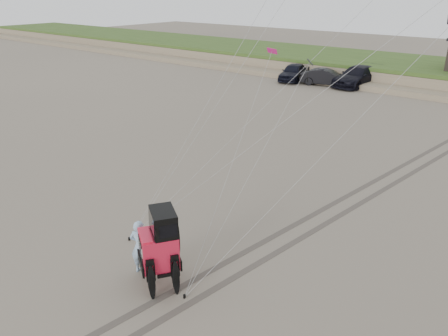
{
  "coord_description": "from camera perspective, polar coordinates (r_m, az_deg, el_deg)",
  "views": [
    {
      "loc": [
        8.5,
        -8.43,
        8.74
      ],
      "look_at": [
        -0.76,
        3.0,
        2.6
      ],
      "focal_mm": 35.0,
      "sensor_mm": 36.0,
      "label": 1
    }
  ],
  "objects": [
    {
      "name": "stake_aux",
      "position": [
        13.82,
        -5.19,
        -16.35
      ],
      "size": [
        0.08,
        0.08,
        0.12
      ],
      "primitive_type": "cylinder",
      "color": "black",
      "rests_on": "ground"
    },
    {
      "name": "truck_b",
      "position": [
        43.36,
        13.14,
        11.48
      ],
      "size": [
        4.9,
        2.68,
        1.53
      ],
      "primitive_type": "imported",
      "rotation": [
        0.0,
        0.0,
        1.81
      ],
      "color": "black",
      "rests_on": "ground"
    },
    {
      "name": "tire_tracks",
      "position": [
        19.71,
        15.62,
        -4.56
      ],
      "size": [
        5.22,
        29.74,
        0.01
      ],
      "color": "#4C443D",
      "rests_on": "ground"
    },
    {
      "name": "truck_a",
      "position": [
        45.05,
        9.05,
        12.27
      ],
      "size": [
        3.04,
        5.21,
        1.66
      ],
      "primitive_type": "imported",
      "rotation": [
        0.0,
        0.0,
        0.23
      ],
      "color": "black",
      "rests_on": "ground"
    },
    {
      "name": "truck_c",
      "position": [
        43.82,
        17.0,
        11.39
      ],
      "size": [
        3.06,
        6.44,
        1.81
      ],
      "primitive_type": "imported",
      "rotation": [
        0.0,
        0.0,
        -0.09
      ],
      "color": "black",
      "rests_on": "ground"
    },
    {
      "name": "jeep",
      "position": [
        13.91,
        -8.46,
        -11.29
      ],
      "size": [
        5.02,
        5.95,
        2.06
      ],
      "primitive_type": null,
      "rotation": [
        0.0,
        0.0,
        -0.57
      ],
      "color": "red",
      "rests_on": "ground"
    },
    {
      "name": "ground",
      "position": [
        14.82,
        -5.18,
        -13.58
      ],
      "size": [
        160.0,
        160.0,
        0.0
      ],
      "primitive_type": "plane",
      "color": "#6B6054",
      "rests_on": "ground"
    },
    {
      "name": "man",
      "position": [
        14.56,
        -10.88,
        -10.1
      ],
      "size": [
        0.82,
        0.69,
        1.92
      ],
      "primitive_type": "imported",
      "rotation": [
        0.0,
        0.0,
        3.53
      ],
      "color": "#80A7C7",
      "rests_on": "ground"
    },
    {
      "name": "stake_main",
      "position": [
        16.81,
        -12.27,
        -9.02
      ],
      "size": [
        0.08,
        0.08,
        0.12
      ],
      "primitive_type": "cylinder",
      "color": "black",
      "rests_on": "ground"
    }
  ]
}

